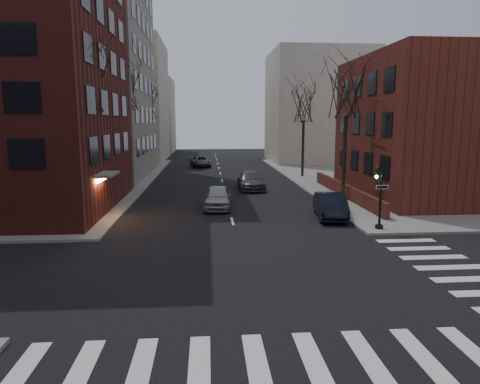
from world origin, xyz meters
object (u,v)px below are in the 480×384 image
tree_right_b (304,106)px  parked_sedan (330,206)px  car_lane_silver (218,197)px  tree_right_a (347,94)px  streetlamp_far (154,135)px  traffic_signal (380,197)px  evergreen_shrub (342,198)px  car_lane_far (200,161)px  tree_left_c (146,104)px  streetlamp_near (124,144)px  car_lane_gray (251,180)px  tree_left_a (86,81)px  tree_left_b (123,88)px  sandwich_board (331,198)px

tree_right_b → parked_sedan: tree_right_b is taller
car_lane_silver → parked_sedan: bearing=-23.5°
tree_right_a → streetlamp_far: tree_right_a is taller
traffic_signal → evergreen_shrub: 4.56m
traffic_signal → car_lane_far: traffic_signal is taller
tree_left_c → streetlamp_near: (0.60, -18.00, -3.79)m
tree_left_c → car_lane_gray: (11.19, -15.67, -7.25)m
traffic_signal → car_lane_gray: traffic_signal is taller
tree_left_a → car_lane_gray: (11.19, 10.33, -7.69)m
traffic_signal → tree_right_a: 10.92m
streetlamp_near → car_lane_gray: 11.38m
streetlamp_near → car_lane_gray: (10.59, 2.33, -3.46)m
tree_left_c → tree_right_b: bearing=-24.4°
parked_sedan → car_lane_gray: size_ratio=0.87×
tree_left_b → streetlamp_near: 6.18m
streetlamp_far → parked_sedan: size_ratio=1.33×
tree_left_b → car_lane_far: tree_left_b is taller
traffic_signal → sandwich_board: 7.06m
car_lane_gray → evergreen_shrub: (4.91, -10.89, 0.30)m
car_lane_gray → car_lane_far: bearing=103.9°
tree_right_a → parked_sedan: tree_right_a is taller
sandwich_board → evergreen_shrub: 2.52m
tree_left_c → evergreen_shrub: size_ratio=5.23×
car_lane_gray → tree_right_a: bearing=-44.6°
tree_left_c → car_lane_far: (6.40, 3.63, -7.32)m
tree_left_b → car_lane_far: (6.40, 17.63, -8.20)m
tree_left_a → tree_right_b: 25.19m
tree_left_c → evergreen_shrub: bearing=-58.8°
tree_right_a → car_lane_silver: (-9.60, -1.99, -7.24)m
car_lane_gray → tree_left_c: bearing=125.5°
tree_left_b → tree_left_c: 14.03m
traffic_signal → streetlamp_far: streetlamp_far is taller
traffic_signal → tree_left_c: bearing=118.4°
traffic_signal → car_lane_gray: 16.34m
tree_left_b → car_lane_far: bearing=70.1°
tree_left_c → streetlamp_far: 4.33m
tree_right_a → parked_sedan: bearing=-115.1°
car_lane_silver → sandwich_board: car_lane_silver is taller
tree_left_b → car_lane_gray: (11.19, -1.67, -8.13)m
tree_right_a → car_lane_silver: 12.19m
car_lane_silver → car_lane_gray: size_ratio=0.86×
traffic_signal → streetlamp_near: streetlamp_near is taller
streetlamp_far → parked_sedan: 33.05m
car_lane_far → traffic_signal: bearing=-80.9°
tree_right_b → sandwich_board: (-1.50, -16.08, -6.94)m
tree_left_b → car_lane_gray: bearing=-8.5°
sandwich_board → evergreen_shrub: bearing=-110.3°
parked_sedan → streetlamp_near: bearing=154.0°
tree_left_c → car_lane_silver: size_ratio=2.11×
streetlamp_far → streetlamp_near: bearing=-90.0°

